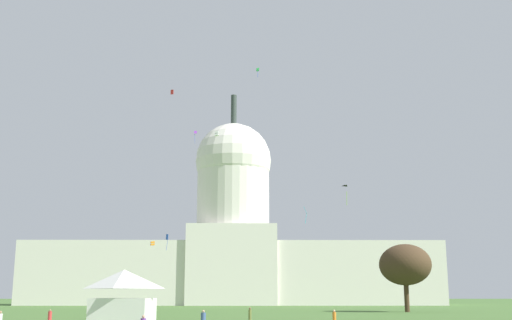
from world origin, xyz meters
The scene contains 15 objects.
capitol_building centered at (-2.15, 165.29, 17.09)m, with size 122.55×26.65×65.39m.
event_tent centered at (-12.07, 49.97, 3.10)m, with size 7.83×6.39×6.15m.
tree_east_mid centered at (32.04, 90.81, 8.54)m, with size 11.06×11.52×12.38m.
person_orange_deep_crowd centered at (12.50, 43.71, 0.71)m, with size 0.54×0.54×1.55m.
person_red_lawn_far_left centered at (-19.02, 44.45, 0.72)m, with size 0.45×0.45×1.58m.
person_denim_front_center centered at (-1.26, 34.39, 0.79)m, with size 0.50×0.50×1.76m.
person_olive_near_tree_west centered at (3.19, 48.29, 0.80)m, with size 0.48×0.48×1.71m.
kite_blue_low centered at (-16.75, 124.09, 16.26)m, with size 0.66×0.69×3.93m.
kite_orange_low centered at (-15.38, 92.92, 12.64)m, with size 0.93×0.91×0.83m.
kite_green_high centered at (4.91, 115.73, 55.89)m, with size 0.72×0.67×2.34m.
kite_red_high centered at (-18.17, 136.44, 57.01)m, with size 0.84×0.72×1.34m.
kite_violet_high centered at (-12.22, 143.11, 46.97)m, with size 0.86×0.41×3.66m.
kite_cyan_mid centered at (13.29, 87.08, 18.06)m, with size 0.70×0.72×3.14m.
kite_black_mid centered at (19.12, 74.35, 20.00)m, with size 1.12×1.28×2.90m.
kite_white_high centered at (-4.28, 106.97, 37.79)m, with size 0.93×0.88×1.02m.
Camera 1 is at (3.23, -27.77, 3.29)m, focal length 44.31 mm.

